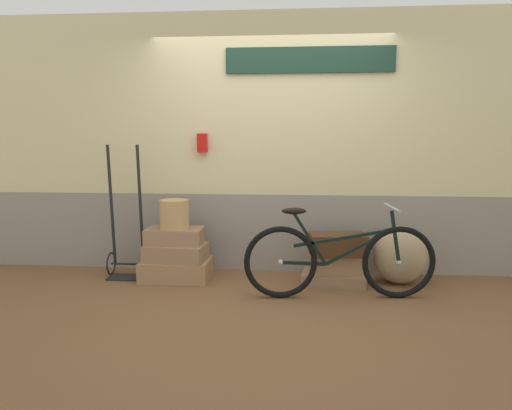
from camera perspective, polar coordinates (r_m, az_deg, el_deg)
The scene contains 12 objects.
ground at distance 4.61m, azimuth 1.18°, elevation -10.77°, with size 10.14×5.20×0.06m, color brown.
station_building at distance 5.20m, azimuth 2.00°, elevation 7.23°, with size 8.14×0.74×2.75m.
suitcase_0 at distance 5.06m, azimuth -9.50°, elevation -7.60°, with size 0.70×0.46×0.20m, color #9E754C.
suitcase_1 at distance 4.99m, azimuth -9.53°, elevation -5.60°, with size 0.61×0.37×0.17m, color #937051.
suitcase_2 at distance 4.99m, azimuth -9.64°, elevation -3.64°, with size 0.57×0.36×0.16m, color #937051.
suitcase_3 at distance 4.92m, azimuth 9.29°, elevation -8.59°, with size 0.63×0.36×0.11m, color #937051.
suitcase_4 at distance 4.91m, azimuth 9.52°, elevation -6.80°, with size 0.55×0.31×0.19m, color #9E754C.
suitcase_5 at distance 4.82m, azimuth 9.69°, elevation -4.64°, with size 0.54×0.32×0.21m, color #4C2D19.
wicker_basket at distance 4.94m, azimuth -9.70°, elevation -1.09°, with size 0.30×0.30×0.30m, color tan.
luggage_trolley at distance 5.22m, azimuth -15.18°, elevation -4.35°, with size 0.39×0.34×1.38m.
burlap_sack at distance 5.01m, azimuth 16.79°, elevation -5.70°, with size 0.53×0.45×0.59m, color tan.
bicycle at distance 4.42m, azimuth 9.87°, elevation -6.49°, with size 1.74×0.46×0.85m.
Camera 1 is at (0.28, -4.35, 1.46)m, focal length 33.53 mm.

